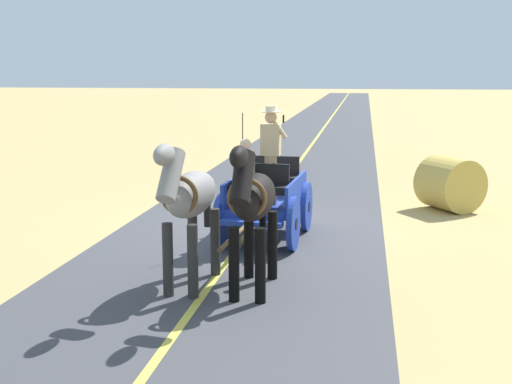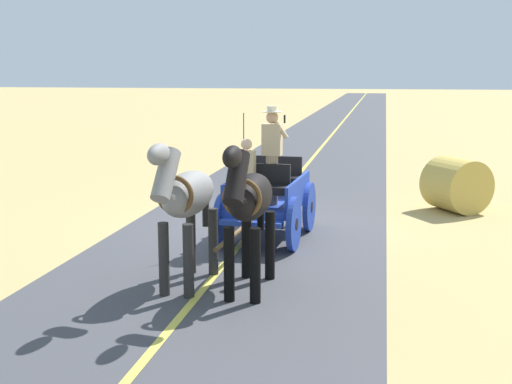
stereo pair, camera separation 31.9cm
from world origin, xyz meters
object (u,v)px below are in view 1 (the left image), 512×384
horse_near_side (253,201)px  horse_off_side (189,199)px  hay_bale (450,184)px  horse_drawn_carriage (265,196)px

horse_near_side → horse_off_side: 0.93m
horse_off_side → hay_bale: 7.69m
horse_drawn_carriage → horse_near_side: 3.11m
horse_near_side → horse_off_side: same height
horse_off_side → horse_near_side: bearing=176.3°
horse_drawn_carriage → hay_bale: 4.97m
horse_drawn_carriage → horse_near_side: (-0.27, 3.05, 0.51)m
horse_near_side → horse_off_side: size_ratio=1.00×
hay_bale → horse_near_side: bearing=61.4°
horse_off_side → horse_drawn_carriage: bearing=-102.4°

